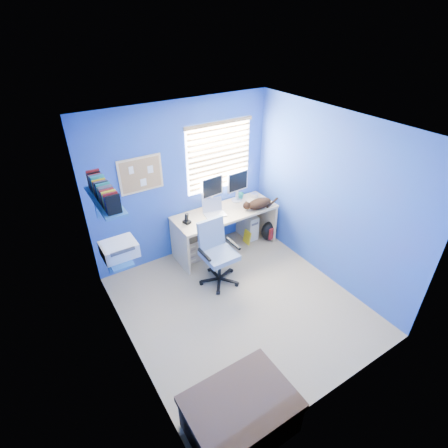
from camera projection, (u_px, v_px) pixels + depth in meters
floor at (240, 305)px, 4.91m from camera, size 3.00×3.20×0.00m
ceiling at (246, 129)px, 3.58m from camera, size 3.00×3.20×0.00m
wall_back at (183, 183)px, 5.39m from camera, size 3.00×0.01×2.50m
wall_front at (346, 313)px, 3.10m from camera, size 3.00×0.01×2.50m
wall_left at (122, 274)px, 3.56m from camera, size 0.01×3.20×2.50m
wall_right at (329, 199)px, 4.93m from camera, size 0.01×3.20×2.50m
desk at (225, 230)px, 5.86m from camera, size 1.73×0.65×0.74m
laptop at (215, 209)px, 5.51m from camera, size 0.37×0.31×0.22m
monitor_left at (212, 192)px, 5.66m from camera, size 0.41×0.16×0.54m
monitor_right at (237, 186)px, 5.83m from camera, size 0.41×0.14×0.54m
phone at (187, 218)px, 5.31m from camera, size 0.12×0.13×0.17m
mug at (241, 196)px, 6.01m from camera, size 0.10×0.09×0.10m
cd_spindle at (254, 195)px, 6.08m from camera, size 0.13×0.13×0.07m
cat at (260, 204)px, 5.72m from camera, size 0.48×0.30×0.16m
tower_pc at (247, 225)px, 6.28m from camera, size 0.19×0.44×0.45m
drawer_boxes at (189, 249)px, 5.69m from camera, size 0.35×0.28×0.41m
yellow_book at (247, 237)px, 6.13m from camera, size 0.03×0.17×0.24m
backpack at (269, 231)px, 6.20m from camera, size 0.36×0.31×0.36m
bed_corner at (240, 415)px, 3.35m from camera, size 0.98×0.70×0.47m
office_chair at (217, 260)px, 5.17m from camera, size 0.57×0.57×0.98m
window_blinds at (220, 157)px, 5.50m from camera, size 1.15×0.05×1.10m
corkboard at (141, 175)px, 4.92m from camera, size 0.64×0.02×0.52m
wall_shelves at (111, 222)px, 4.07m from camera, size 0.42×0.90×1.05m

